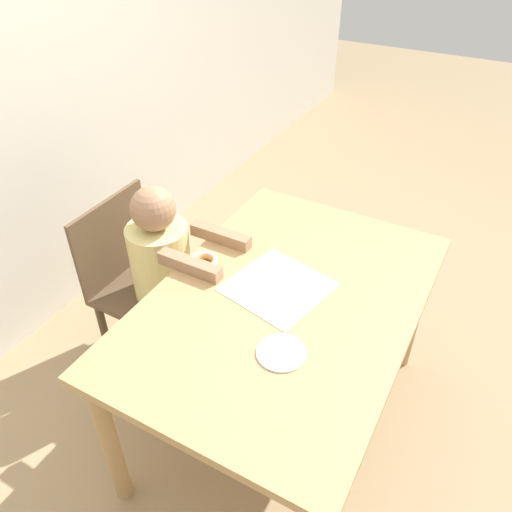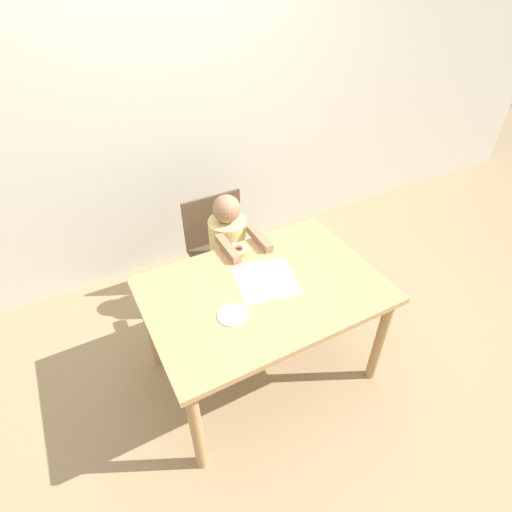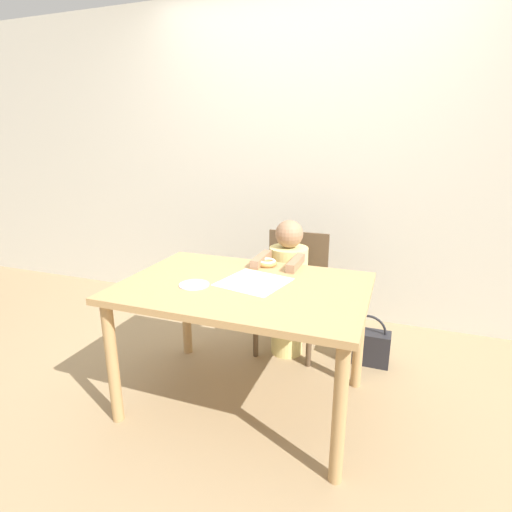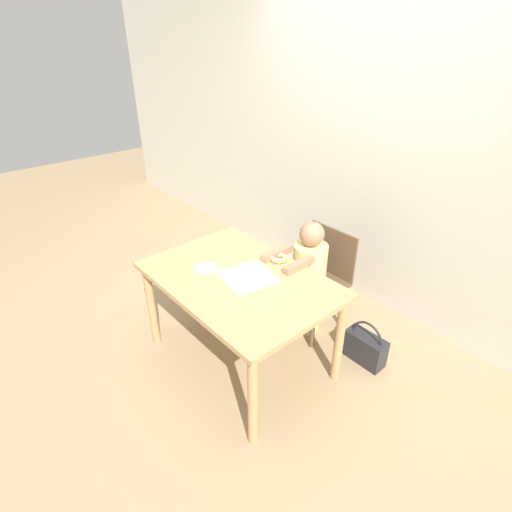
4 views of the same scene
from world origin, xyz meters
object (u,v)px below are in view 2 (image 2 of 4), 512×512
at_px(handbag, 288,266).
at_px(child_figure, 229,256).
at_px(donut, 237,250).
at_px(chair, 222,251).

bearing_deg(handbag, child_figure, -173.84).
relative_size(donut, handbag, 0.35).
distance_m(chair, handbag, 0.62).
distance_m(donut, handbag, 0.90).
distance_m(chair, child_figure, 0.13).
height_order(donut, handbag, donut).
xyz_separation_m(chair, child_figure, (-0.00, -0.12, 0.04)).
bearing_deg(handbag, chair, 172.95).
height_order(child_figure, donut, child_figure).
bearing_deg(donut, chair, 81.15).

